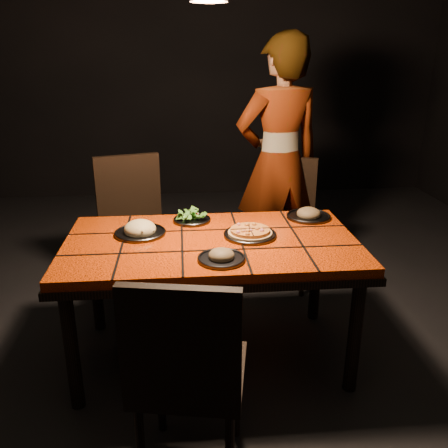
{
  "coord_description": "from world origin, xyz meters",
  "views": [
    {
      "loc": [
        -0.15,
        -2.41,
        1.72
      ],
      "look_at": [
        0.08,
        0.05,
        0.82
      ],
      "focal_mm": 38.0,
      "sensor_mm": 36.0,
      "label": 1
    }
  ],
  "objects": [
    {
      "name": "chair_near",
      "position": [
        -0.16,
        -0.87,
        0.56
      ],
      "size": [
        0.52,
        0.52,
        0.98
      ],
      "rotation": [
        0.0,
        0.0,
        2.95
      ],
      "color": "black",
      "rests_on": "ground"
    },
    {
      "name": "diner",
      "position": [
        0.58,
        1.04,
        0.93
      ],
      "size": [
        0.77,
        0.6,
        1.87
      ],
      "primitive_type": "imported",
      "rotation": [
        0.0,
        0.0,
        3.38
      ],
      "color": "brown",
      "rests_on": "ground"
    },
    {
      "name": "plate_pizza",
      "position": [
        0.22,
        0.03,
        0.77
      ],
      "size": [
        0.3,
        0.3,
        0.04
      ],
      "color": "#36363A",
      "rests_on": "dining_table"
    },
    {
      "name": "plate_salad",
      "position": [
        -0.1,
        0.31,
        0.78
      ],
      "size": [
        0.23,
        0.23,
        0.07
      ],
      "color": "#36363A",
      "rests_on": "dining_table"
    },
    {
      "name": "plate_mushroom_a",
      "position": [
        0.03,
        -0.28,
        0.77
      ],
      "size": [
        0.24,
        0.24,
        0.08
      ],
      "color": "#36363A",
      "rests_on": "dining_table"
    },
    {
      "name": "room_shell",
      "position": [
        0.0,
        0.0,
        1.5
      ],
      "size": [
        6.04,
        7.04,
        3.08
      ],
      "color": "black",
      "rests_on": "ground"
    },
    {
      "name": "plate_mushroom_b",
      "position": [
        0.63,
        0.31,
        0.77
      ],
      "size": [
        0.27,
        0.27,
        0.09
      ],
      "color": "#36363A",
      "rests_on": "dining_table"
    },
    {
      "name": "plate_pasta",
      "position": [
        -0.39,
        0.12,
        0.77
      ],
      "size": [
        0.29,
        0.29,
        0.09
      ],
      "color": "#36363A",
      "rests_on": "dining_table"
    },
    {
      "name": "dining_table",
      "position": [
        0.0,
        0.0,
        0.67
      ],
      "size": [
        1.62,
        0.92,
        0.75
      ],
      "color": "#DA3F06",
      "rests_on": "ground"
    },
    {
      "name": "chair_far_right",
      "position": [
        0.64,
        0.99,
        0.55
      ],
      "size": [
        0.56,
        0.56,
        0.97
      ],
      "rotation": [
        0.0,
        0.0,
        -0.34
      ],
      "color": "black",
      "rests_on": "ground"
    },
    {
      "name": "chair_far_left",
      "position": [
        -0.51,
        0.85,
        0.59
      ],
      "size": [
        0.58,
        0.58,
        1.03
      ],
      "rotation": [
        0.0,
        0.0,
        0.28
      ],
      "color": "black",
      "rests_on": "ground"
    }
  ]
}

